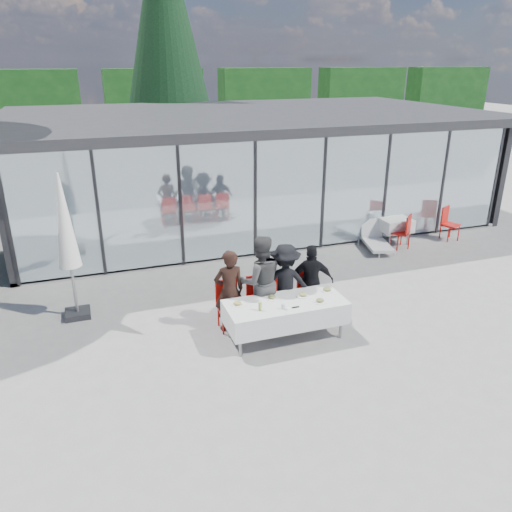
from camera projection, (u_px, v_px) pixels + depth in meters
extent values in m
plane|color=gray|center=(272.00, 336.00, 9.60)|extent=(90.00, 90.00, 0.00)
cube|color=gray|center=(244.00, 212.00, 17.22)|extent=(14.00, 8.00, 0.10)
cube|color=black|center=(214.00, 149.00, 20.08)|extent=(14.00, 0.20, 3.20)
cube|color=black|center=(19.00, 183.00, 14.56)|extent=(0.20, 8.00, 3.20)
cube|color=black|center=(418.00, 155.00, 18.75)|extent=(0.20, 8.00, 3.20)
cube|color=silver|center=(290.00, 196.00, 13.16)|extent=(13.60, 0.06, 3.10)
cube|color=#2D2D30|center=(247.00, 115.00, 15.67)|extent=(14.80, 8.80, 0.24)
cube|color=#262628|center=(8.00, 221.00, 11.10)|extent=(0.08, 0.10, 3.10)
cube|color=#262628|center=(98.00, 213.00, 11.69)|extent=(0.08, 0.10, 3.10)
cube|color=#262628|center=(180.00, 206.00, 12.28)|extent=(0.08, 0.10, 3.10)
cube|color=#262628|center=(255.00, 199.00, 12.87)|extent=(0.08, 0.10, 3.10)
cube|color=#262628|center=(323.00, 193.00, 13.46)|extent=(0.08, 0.10, 3.10)
cube|color=#262628|center=(385.00, 187.00, 14.05)|extent=(0.08, 0.10, 3.10)
cube|color=#262628|center=(442.00, 182.00, 14.64)|extent=(0.08, 0.10, 3.10)
cube|color=#262628|center=(495.00, 177.00, 15.23)|extent=(0.08, 0.10, 3.10)
cube|color=red|center=(180.00, 220.00, 15.00)|extent=(0.45, 0.45, 0.90)
cube|color=red|center=(224.00, 211.00, 15.89)|extent=(0.45, 0.45, 0.90)
cube|color=red|center=(302.00, 208.00, 16.21)|extent=(0.45, 0.45, 0.90)
cube|color=red|center=(346.00, 198.00, 17.43)|extent=(0.45, 0.45, 0.90)
cube|color=black|center=(28.00, 106.00, 31.59)|extent=(6.50, 2.00, 4.40)
cube|color=black|center=(154.00, 103.00, 34.02)|extent=(6.50, 2.00, 4.40)
cube|color=black|center=(265.00, 100.00, 36.44)|extent=(6.50, 2.00, 4.40)
cube|color=black|center=(361.00, 97.00, 38.87)|extent=(6.50, 2.00, 4.40)
cube|color=black|center=(446.00, 95.00, 41.30)|extent=(6.50, 2.00, 4.40)
cube|color=silver|center=(285.00, 312.00, 9.35)|extent=(2.26, 0.96, 0.42)
cylinder|color=gray|center=(240.00, 339.00, 8.81)|extent=(0.06, 0.06, 0.71)
cylinder|color=gray|center=(341.00, 321.00, 9.42)|extent=(0.06, 0.06, 0.71)
cylinder|color=gray|center=(229.00, 321.00, 9.43)|extent=(0.06, 0.06, 0.71)
cylinder|color=gray|center=(325.00, 305.00, 10.03)|extent=(0.06, 0.06, 0.71)
imported|color=black|center=(229.00, 291.00, 9.55)|extent=(0.62, 0.62, 1.65)
cube|color=red|center=(230.00, 308.00, 9.69)|extent=(0.44, 0.44, 0.05)
cube|color=red|center=(226.00, 292.00, 9.78)|extent=(0.44, 0.04, 0.55)
cylinder|color=red|center=(223.00, 324.00, 9.57)|extent=(0.04, 0.04, 0.43)
cylinder|color=red|center=(241.00, 321.00, 9.68)|extent=(0.04, 0.04, 0.43)
cylinder|color=red|center=(218.00, 316.00, 9.88)|extent=(0.04, 0.04, 0.43)
cylinder|color=red|center=(236.00, 313.00, 9.99)|extent=(0.04, 0.04, 0.43)
imported|color=#474747|center=(260.00, 281.00, 9.70)|extent=(1.00, 1.00, 1.87)
cube|color=red|center=(260.00, 303.00, 9.89)|extent=(0.44, 0.44, 0.05)
cube|color=red|center=(257.00, 288.00, 9.97)|extent=(0.44, 0.04, 0.55)
cylinder|color=red|center=(254.00, 319.00, 9.76)|extent=(0.04, 0.04, 0.43)
cylinder|color=red|center=(272.00, 316.00, 9.87)|extent=(0.04, 0.04, 0.43)
cylinder|color=red|center=(249.00, 311.00, 10.07)|extent=(0.04, 0.04, 0.43)
cylinder|color=red|center=(265.00, 308.00, 10.18)|extent=(0.04, 0.04, 0.43)
imported|color=black|center=(285.00, 283.00, 9.90)|extent=(1.31, 1.31, 1.63)
cube|color=red|center=(284.00, 299.00, 10.04)|extent=(0.44, 0.44, 0.05)
cube|color=red|center=(281.00, 284.00, 10.13)|extent=(0.44, 0.04, 0.55)
cylinder|color=red|center=(279.00, 315.00, 9.92)|extent=(0.04, 0.04, 0.43)
cylinder|color=red|center=(296.00, 312.00, 10.03)|extent=(0.04, 0.04, 0.43)
cylinder|color=red|center=(273.00, 307.00, 10.23)|extent=(0.04, 0.04, 0.43)
cylinder|color=red|center=(289.00, 305.00, 10.34)|extent=(0.04, 0.04, 0.43)
imported|color=black|center=(311.00, 281.00, 10.09)|extent=(1.14, 1.14, 1.54)
cube|color=red|center=(310.00, 295.00, 10.22)|extent=(0.44, 0.44, 0.05)
cube|color=red|center=(307.00, 280.00, 10.30)|extent=(0.44, 0.04, 0.55)
cylinder|color=red|center=(306.00, 311.00, 10.09)|extent=(0.04, 0.04, 0.43)
cylinder|color=red|center=(322.00, 308.00, 10.20)|extent=(0.04, 0.04, 0.43)
cylinder|color=red|center=(298.00, 303.00, 10.41)|extent=(0.04, 0.04, 0.43)
cylinder|color=red|center=(314.00, 301.00, 10.52)|extent=(0.04, 0.04, 0.43)
cylinder|color=white|center=(238.00, 305.00, 9.16)|extent=(0.25, 0.25, 0.01)
ellipsoid|color=tan|center=(238.00, 303.00, 9.14)|extent=(0.15, 0.15, 0.05)
cylinder|color=white|center=(272.00, 298.00, 9.40)|extent=(0.25, 0.25, 0.01)
ellipsoid|color=#466425|center=(272.00, 297.00, 9.39)|extent=(0.15, 0.15, 0.05)
cylinder|color=white|center=(303.00, 296.00, 9.50)|extent=(0.25, 0.25, 0.01)
ellipsoid|color=tan|center=(303.00, 294.00, 9.49)|extent=(0.15, 0.15, 0.05)
cylinder|color=white|center=(327.00, 291.00, 9.71)|extent=(0.25, 0.25, 0.01)
ellipsoid|color=#466425|center=(327.00, 289.00, 9.70)|extent=(0.15, 0.15, 0.05)
cylinder|color=white|center=(320.00, 302.00, 9.27)|extent=(0.25, 0.25, 0.01)
ellipsoid|color=#466425|center=(320.00, 300.00, 9.25)|extent=(0.15, 0.15, 0.05)
cylinder|color=#9CC451|center=(260.00, 306.00, 8.93)|extent=(0.06, 0.06, 0.16)
cylinder|color=silver|center=(283.00, 307.00, 9.00)|extent=(0.07, 0.07, 0.10)
cube|color=black|center=(296.00, 307.00, 9.06)|extent=(0.14, 0.03, 0.01)
cube|color=silver|center=(394.00, 224.00, 14.30)|extent=(0.86, 0.86, 0.36)
cylinder|color=gray|center=(390.00, 235.00, 14.01)|extent=(0.05, 0.05, 0.72)
cylinder|color=gray|center=(408.00, 233.00, 14.20)|extent=(0.05, 0.05, 0.72)
cylinder|color=gray|center=(378.00, 229.00, 14.54)|extent=(0.05, 0.05, 0.72)
cylinder|color=gray|center=(396.00, 226.00, 14.72)|extent=(0.05, 0.05, 0.72)
cube|color=red|center=(450.00, 225.00, 14.56)|extent=(0.59, 0.59, 0.05)
cube|color=red|center=(445.00, 215.00, 14.59)|extent=(0.41, 0.24, 0.55)
cylinder|color=red|center=(448.00, 235.00, 14.43)|extent=(0.04, 0.04, 0.43)
cylinder|color=red|center=(458.00, 234.00, 14.54)|extent=(0.04, 0.04, 0.43)
cylinder|color=red|center=(440.00, 231.00, 14.75)|extent=(0.04, 0.04, 0.43)
cylinder|color=red|center=(450.00, 230.00, 14.86)|extent=(0.04, 0.04, 0.43)
cube|color=red|center=(400.00, 233.00, 13.92)|extent=(0.62, 0.62, 0.05)
cube|color=red|center=(408.00, 225.00, 13.73)|extent=(0.36, 0.31, 0.55)
cylinder|color=red|center=(398.00, 243.00, 13.79)|extent=(0.04, 0.04, 0.43)
cylinder|color=red|center=(409.00, 242.00, 13.90)|extent=(0.04, 0.04, 0.43)
cylinder|color=red|center=(390.00, 239.00, 14.11)|extent=(0.04, 0.04, 0.43)
cylinder|color=red|center=(401.00, 238.00, 14.22)|extent=(0.04, 0.04, 0.43)
cube|color=black|center=(78.00, 313.00, 10.31)|extent=(0.50, 0.50, 0.12)
cylinder|color=gray|center=(69.00, 256.00, 9.83)|extent=(0.06, 0.06, 2.70)
cone|color=white|center=(64.00, 221.00, 9.57)|extent=(0.44, 0.44, 1.87)
cube|color=silver|center=(377.00, 244.00, 13.86)|extent=(0.89, 1.41, 0.08)
cube|color=silver|center=(371.00, 228.00, 14.27)|extent=(0.65, 0.40, 0.54)
cylinder|color=silver|center=(379.00, 255.00, 13.34)|extent=(0.04, 0.04, 0.14)
cylinder|color=silver|center=(395.00, 253.00, 13.49)|extent=(0.04, 0.04, 0.14)
cylinder|color=silver|center=(358.00, 242.00, 14.30)|extent=(0.04, 0.04, 0.14)
cylinder|color=silver|center=(374.00, 240.00, 14.46)|extent=(0.04, 0.04, 0.14)
cylinder|color=#382316|center=(173.00, 161.00, 20.81)|extent=(0.44, 0.44, 2.00)
cone|color=black|center=(165.00, 30.00, 18.98)|extent=(4.00, 4.00, 9.00)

